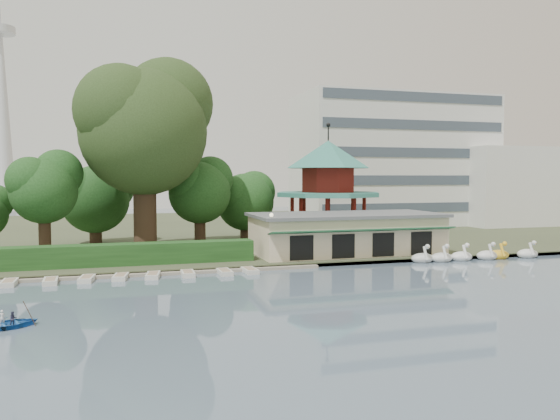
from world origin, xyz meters
name	(u,v)px	position (x,y,z in m)	size (l,w,h in m)	color
ground_plane	(338,320)	(0.00, 0.00, 0.00)	(220.00, 220.00, 0.00)	slate
shore	(201,229)	(0.00, 52.00, 0.20)	(220.00, 70.00, 0.40)	#424930
embankment	(260,267)	(0.00, 17.30, 0.15)	(220.00, 0.60, 0.30)	gray
dock	(113,275)	(-12.00, 17.20, 0.12)	(34.00, 1.60, 0.24)	gray
boathouse	(346,233)	(10.00, 21.97, 2.37)	(18.60, 9.39, 3.90)	beige
pavilion	(328,180)	(12.00, 32.00, 7.48)	(12.40, 12.40, 13.50)	beige
office_building	(411,165)	(32.67, 49.00, 9.73)	(38.00, 18.00, 20.00)	silver
broadcast_tower	(1,82)	(-42.00, 140.00, 33.98)	(8.00, 8.00, 96.00)	silver
hedge	(76,256)	(-15.00, 20.50, 1.30)	(30.00, 2.00, 1.80)	#224C1D
lamp_post	(271,228)	(1.50, 19.00, 3.34)	(0.36, 0.36, 4.28)	black
big_tree	(145,122)	(-8.83, 28.20, 13.27)	(13.67, 12.74, 19.61)	#3A281C
small_trees	(114,196)	(-12.00, 32.26, 5.87)	(40.18, 16.88, 10.03)	#3A281C
swan_boats	(474,256)	(20.81, 16.57, 0.40)	(13.57, 2.16, 1.92)	silver
moored_rowboats	(86,279)	(-13.98, 15.81, 0.18)	(26.72, 2.78, 0.36)	silver
rowboat_with_passengers	(8,320)	(-17.17, 3.50, 0.43)	(4.92, 4.18, 2.01)	#215FAD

